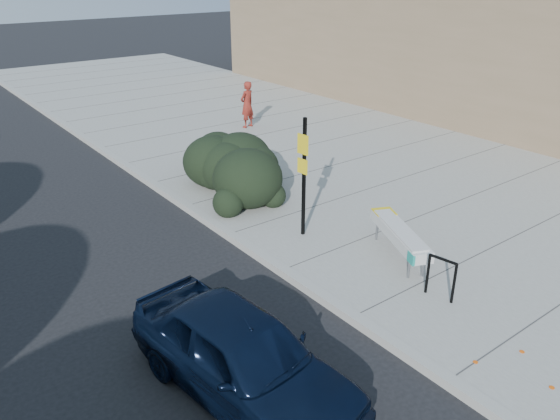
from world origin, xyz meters
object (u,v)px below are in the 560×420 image
at_px(sign_post, 304,171).
at_px(sedan_navy, 243,355).
at_px(bike_rack, 441,274).
at_px(pedestrian, 247,105).
at_px(bench, 400,234).

height_order(sign_post, sedan_navy, sign_post).
distance_m(sign_post, sedan_navy, 5.05).
relative_size(sign_post, sedan_navy, 0.68).
height_order(bike_rack, sedan_navy, sedan_navy).
bearing_deg(sedan_navy, sign_post, 33.25).
relative_size(bike_rack, pedestrian, 0.48).
relative_size(sedan_navy, pedestrian, 2.32).
bearing_deg(bench, sedan_navy, -140.72).
relative_size(bench, bike_rack, 2.64).
xyz_separation_m(sign_post, pedestrian, (4.04, 8.13, -0.67)).
bearing_deg(pedestrian, bench, 58.78).
distance_m(sign_post, pedestrian, 9.11).
bearing_deg(pedestrian, bike_rack, 58.29).
distance_m(bench, sign_post, 2.43).
bearing_deg(bench, bike_rack, -85.99).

